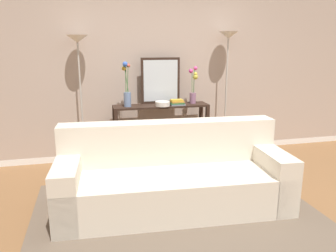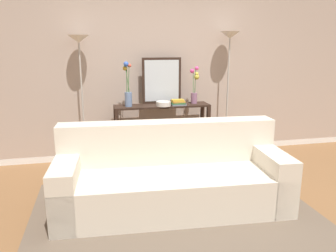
# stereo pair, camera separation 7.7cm
# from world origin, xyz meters

# --- Properties ---
(ground_plane) EXTENTS (16.00, 16.00, 0.02)m
(ground_plane) POSITION_xyz_m (0.00, 0.00, -0.01)
(ground_plane) COLOR brown
(back_wall) EXTENTS (12.00, 0.15, 2.79)m
(back_wall) POSITION_xyz_m (0.00, 2.06, 1.39)
(back_wall) COLOR white
(back_wall) RESTS_ON ground
(area_rug) EXTENTS (2.88, 2.04, 0.01)m
(area_rug) POSITION_xyz_m (-0.33, 0.11, 0.01)
(area_rug) COLOR brown
(area_rug) RESTS_ON ground
(couch) EXTENTS (2.41, 1.03, 0.88)m
(couch) POSITION_xyz_m (-0.33, 0.28, 0.31)
(couch) COLOR beige
(couch) RESTS_ON ground
(console_table) EXTENTS (1.38, 0.34, 0.85)m
(console_table) POSITION_xyz_m (-0.13, 1.71, 0.58)
(console_table) COLOR black
(console_table) RESTS_ON ground
(floor_lamp_left) EXTENTS (0.28, 0.28, 1.82)m
(floor_lamp_left) POSITION_xyz_m (-1.25, 1.76, 1.43)
(floor_lamp_left) COLOR #B7B2A8
(floor_lamp_left) RESTS_ON ground
(floor_lamp_right) EXTENTS (0.28, 0.28, 1.88)m
(floor_lamp_right) POSITION_xyz_m (0.89, 1.76, 1.48)
(floor_lamp_right) COLOR #B7B2A8
(floor_lamp_right) RESTS_ON ground
(wall_mirror) EXTENTS (0.58, 0.02, 0.67)m
(wall_mirror) POSITION_xyz_m (-0.11, 1.85, 1.18)
(wall_mirror) COLOR black
(wall_mirror) RESTS_ON console_table
(vase_tall_flowers) EXTENTS (0.12, 0.11, 0.62)m
(vase_tall_flowers) POSITION_xyz_m (-0.62, 1.69, 1.09)
(vase_tall_flowers) COLOR #6B84AD
(vase_tall_flowers) RESTS_ON console_table
(vase_short_flowers) EXTENTS (0.14, 0.09, 0.54)m
(vase_short_flowers) POSITION_xyz_m (0.36, 1.73, 1.08)
(vase_short_flowers) COLOR gray
(vase_short_flowers) RESTS_ON console_table
(fruit_bowl) EXTENTS (0.21, 0.21, 0.07)m
(fruit_bowl) POSITION_xyz_m (-0.13, 1.62, 0.88)
(fruit_bowl) COLOR silver
(fruit_bowl) RESTS_ON console_table
(book_stack) EXTENTS (0.22, 0.16, 0.08)m
(book_stack) POSITION_xyz_m (0.09, 1.62, 0.89)
(book_stack) COLOR slate
(book_stack) RESTS_ON console_table
(book_row_under_console) EXTENTS (0.35, 0.16, 0.13)m
(book_row_under_console) POSITION_xyz_m (-0.52, 1.71, 0.06)
(book_row_under_console) COLOR tan
(book_row_under_console) RESTS_ON ground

